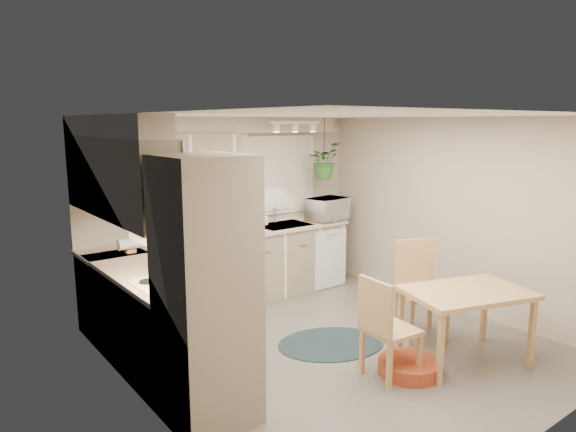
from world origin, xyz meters
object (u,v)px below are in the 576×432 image
at_px(chair_left, 391,327).
at_px(braided_rug, 331,344).
at_px(chair_back, 422,291).
at_px(pet_bed, 409,367).
at_px(dining_table, 464,326).
at_px(microwave, 328,207).

relative_size(chair_left, braided_rug, 0.83).
bearing_deg(chair_back, pet_bed, 59.09).
distance_m(braided_rug, pet_bed, 0.94).
bearing_deg(pet_bed, dining_table, -13.43).
xyz_separation_m(chair_back, microwave, (0.47, 2.08, 0.61)).
height_order(braided_rug, microwave, microwave).
xyz_separation_m(chair_left, pet_bed, (0.18, -0.08, -0.41)).
xyz_separation_m(dining_table, chair_left, (-0.81, 0.23, 0.12)).
relative_size(chair_left, pet_bed, 1.66).
relative_size(braided_rug, microwave, 1.97).
relative_size(chair_left, microwave, 1.64).
bearing_deg(pet_bed, chair_left, 155.94).
bearing_deg(microwave, dining_table, -113.01).
bearing_deg(chair_back, dining_table, 104.42).
bearing_deg(braided_rug, chair_back, -25.89).
distance_m(braided_rug, microwave, 2.43).
bearing_deg(microwave, chair_back, -113.04).
bearing_deg(chair_left, microwave, 155.88).
bearing_deg(pet_bed, microwave, 64.06).
distance_m(dining_table, chair_back, 0.67).
bearing_deg(braided_rug, dining_table, -54.29).
relative_size(chair_back, pet_bed, 1.81).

